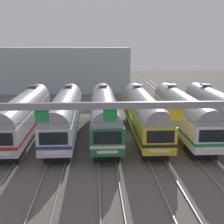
{
  "coord_description": "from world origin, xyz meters",
  "views": [
    {
      "loc": [
        -3.07,
        -32.37,
        10.15
      ],
      "look_at": [
        -1.12,
        3.25,
        2.0
      ],
      "focal_mm": 48.88,
      "sensor_mm": 36.0,
      "label": 1
    }
  ],
  "objects": [
    {
      "name": "commuter_train_stainless",
      "position": [
        -10.78,
        -0.0,
        2.69
      ],
      "size": [
        2.88,
        18.06,
        5.05
      ],
      "color": "#B2B5BA",
      "rests_on": "ground"
    },
    {
      "name": "commuter_train_maroon",
      "position": [
        10.78,
        -0.0,
        2.69
      ],
      "size": [
        2.88,
        18.06,
        5.05
      ],
      "color": "maroon",
      "rests_on": "ground"
    },
    {
      "name": "commuter_train_silver",
      "position": [
        -6.47,
        -0.0,
        2.69
      ],
      "size": [
        2.88,
        18.06,
        5.05
      ],
      "color": "silver",
      "rests_on": "ground"
    },
    {
      "name": "ground_plane",
      "position": [
        0.0,
        0.0,
        0.0
      ],
      "size": [
        160.0,
        160.0,
        0.0
      ],
      "primitive_type": "plane",
      "color": "#5B564F"
    },
    {
      "name": "track_bed",
      "position": [
        0.0,
        17.0,
        0.07
      ],
      "size": [
        23.06,
        70.0,
        0.15
      ],
      "color": "gray",
      "rests_on": "ground"
    },
    {
      "name": "commuter_train_yellow",
      "position": [
        2.16,
        -0.0,
        2.69
      ],
      "size": [
        2.88,
        18.06,
        5.05
      ],
      "color": "gold",
      "rests_on": "ground"
    },
    {
      "name": "commuter_train_green",
      "position": [
        -2.16,
        -0.0,
        2.69
      ],
      "size": [
        2.88,
        18.06,
        5.05
      ],
      "color": "#236B42",
      "rests_on": "ground"
    },
    {
      "name": "maintenance_building",
      "position": [
        -9.72,
        33.55,
        4.57
      ],
      "size": [
        27.34,
        10.0,
        9.14
      ],
      "primitive_type": "cube",
      "color": "#9EB2B7",
      "rests_on": "ground"
    },
    {
      "name": "commuter_train_white",
      "position": [
        6.47,
        -0.0,
        2.69
      ],
      "size": [
        2.88,
        18.06,
        5.05
      ],
      "color": "white",
      "rests_on": "ground"
    },
    {
      "name": "catenary_gantry",
      "position": [
        0.0,
        -13.5,
        5.37
      ],
      "size": [
        26.8,
        0.44,
        6.97
      ],
      "color": "gray",
      "rests_on": "ground"
    }
  ]
}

